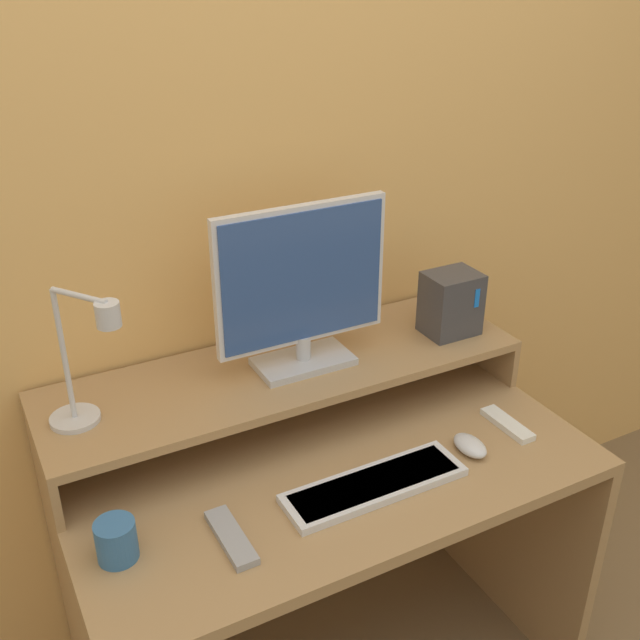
# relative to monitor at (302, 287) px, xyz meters

# --- Properties ---
(wall_back) EXTENTS (6.00, 0.05, 2.50)m
(wall_back) POSITION_rel_monitor_xyz_m (-0.04, 0.23, 0.19)
(wall_back) COLOR #E5AD60
(wall_back) RESTS_ON ground_plane
(desk) EXTENTS (1.19, 0.72, 0.72)m
(desk) POSITION_rel_monitor_xyz_m (-0.04, -0.17, -0.55)
(desk) COLOR #A87F51
(desk) RESTS_ON ground_plane
(monitor_shelf) EXTENTS (1.19, 0.35, 0.13)m
(monitor_shelf) POSITION_rel_monitor_xyz_m (-0.04, 0.01, -0.23)
(monitor_shelf) COLOR #A87F51
(monitor_shelf) RESTS_ON desk
(monitor) EXTENTS (0.43, 0.13, 0.40)m
(monitor) POSITION_rel_monitor_xyz_m (0.00, 0.00, 0.00)
(monitor) COLOR #BCBCC1
(monitor) RESTS_ON monitor_shelf
(desk_lamp) EXTENTS (0.16, 0.19, 0.32)m
(desk_lamp) POSITION_rel_monitor_xyz_m (-0.51, -0.03, -0.06)
(desk_lamp) COLOR silver
(desk_lamp) RESTS_ON monitor_shelf
(router_dock) EXTENTS (0.14, 0.11, 0.17)m
(router_dock) POSITION_rel_monitor_xyz_m (0.42, -0.03, -0.12)
(router_dock) COLOR #3D3D42
(router_dock) RESTS_ON monitor_shelf
(keyboard) EXTENTS (0.41, 0.12, 0.02)m
(keyboard) POSITION_rel_monitor_xyz_m (-0.00, -0.34, -0.33)
(keyboard) COLOR silver
(keyboard) RESTS_ON desk
(mouse) EXTENTS (0.06, 0.10, 0.03)m
(mouse) POSITION_rel_monitor_xyz_m (0.26, -0.33, -0.32)
(mouse) COLOR silver
(mouse) RESTS_ON desk
(remote_control) EXTENTS (0.05, 0.17, 0.02)m
(remote_control) POSITION_rel_monitor_xyz_m (-0.33, -0.34, -0.33)
(remote_control) COLOR #99999E
(remote_control) RESTS_ON desk
(remote_secondary) EXTENTS (0.05, 0.15, 0.02)m
(remote_secondary) POSITION_rel_monitor_xyz_m (0.41, -0.30, -0.33)
(remote_secondary) COLOR white
(remote_secondary) RESTS_ON desk
(mug) EXTENTS (0.08, 0.08, 0.08)m
(mug) POSITION_rel_monitor_xyz_m (-0.54, -0.28, -0.30)
(mug) COLOR #33669E
(mug) RESTS_ON desk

